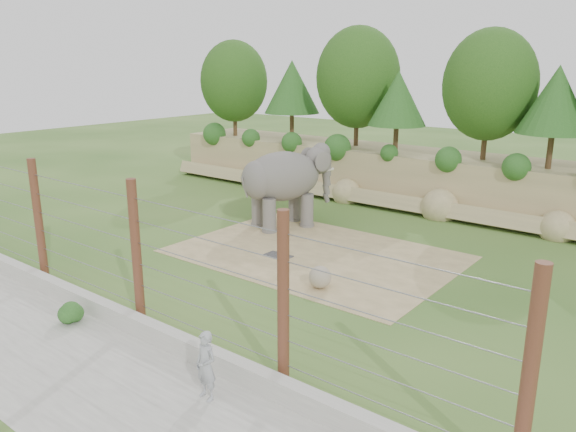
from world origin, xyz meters
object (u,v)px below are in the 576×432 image
Objects in this scene: stone_ball at (320,277)px; barrier_fence at (136,253)px; elephant at (282,188)px; zookeeper at (206,366)px.

barrier_fence is at bearing -116.82° from stone_ball.
stone_ball is 0.04× the size of barrier_fence.
elephant is 0.21× the size of barrier_fence.
elephant is at bearing 106.03° from barrier_fence.
barrier_fence is (2.76, -9.62, 0.30)m from elephant.
barrier_fence is at bearing -50.12° from elephant.
elephant reaches higher than stone_ball.
elephant is 7.16m from stone_ball.
zookeeper is (4.07, -1.42, -1.23)m from barrier_fence.
zookeeper is at bearing -76.18° from stone_ball.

